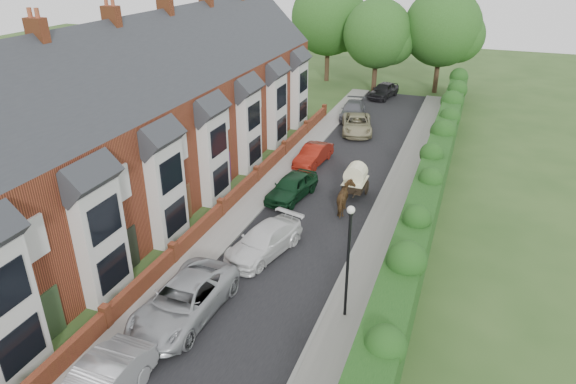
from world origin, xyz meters
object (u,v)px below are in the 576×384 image
car_white (264,241)px  car_green (292,187)px  car_grey (353,110)px  horse_cart (355,178)px  car_silver_b (184,301)px  lamppost (349,249)px  horse (346,199)px  car_beige (357,124)px  car_black (384,90)px  car_red (313,155)px

car_white → car_green: bearing=112.0°
car_green → car_grey: (-0.41, 16.90, -0.04)m
horse_cart → car_white: bearing=-108.8°
car_silver_b → lamppost: bearing=22.0°
lamppost → horse: (-2.33, 8.92, -2.42)m
car_white → car_beige: (-0.01, 19.50, -0.00)m
car_green → car_grey: car_green is taller
car_grey → horse: size_ratio=2.31×
car_beige → lamppost: bearing=-92.6°
car_beige → car_grey: 3.90m
horse_cart → car_green: bearing=-156.3°
car_black → car_silver_b: bearing=-79.0°
car_black → horse_cart: bearing=-70.5°
car_red → car_beige: car_beige is taller
car_beige → car_grey: car_beige is taller
car_beige → car_red: bearing=-114.4°
car_grey → horse: 18.04m
car_grey → car_black: (1.26, 7.54, 0.06)m
lamppost → car_beige: lamppost is taller
lamppost → car_white: bearing=146.5°
lamppost → horse: 9.53m
car_red → horse_cart: (3.96, -4.04, 0.55)m
car_black → car_white: bearing=-77.2°
horse → car_silver_b: bearing=61.9°
horse → horse_cart: bearing=-99.0°
lamppost → car_silver_b: size_ratio=0.92×
lamppost → horse: size_ratio=2.48×
horse_cart → car_silver_b: bearing=-106.1°
car_white → car_green: size_ratio=1.11×
car_silver_b → car_grey: size_ratio=1.17×
car_white → car_red: size_ratio=1.19×
car_red → horse_cart: 5.68m
car_beige → horse_cart: 11.97m
lamppost → car_black: size_ratio=1.16×
car_white → horse: (2.68, 5.60, 0.18)m
lamppost → car_white: size_ratio=1.06×
car_green → car_silver_b: bearing=-82.6°
car_silver_b → car_black: car_silver_b is taller
car_silver_b → car_red: 17.47m
car_grey → car_black: bearing=74.0°
car_silver_b → car_white: car_silver_b is taller
car_green → horse_cart: 3.88m
car_silver_b → car_grey: bearing=92.1°
lamppost → horse_cart: size_ratio=1.75×
horse_cart → lamppost: bearing=-78.2°
car_beige → car_black: 11.23m
car_green → car_red: size_ratio=1.07×
lamppost → car_green: bearing=121.3°
car_green → lamppost: bearing=-49.5°
car_white → car_beige: 19.50m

